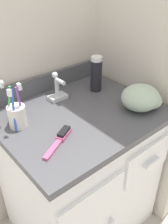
# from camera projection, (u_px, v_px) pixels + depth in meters

# --- Properties ---
(ground_plane) EXTENTS (6.00, 6.00, 0.00)m
(ground_plane) POSITION_uv_depth(u_px,v_px,m) (81.00, 217.00, 1.53)
(ground_plane) COLOR #ADA393
(wall_back) EXTENTS (0.90, 0.08, 2.20)m
(wall_back) POSITION_uv_depth(u_px,v_px,m) (33.00, 21.00, 1.15)
(wall_back) COLOR beige
(wall_back) RESTS_ON ground_plane
(wall_right) EXTENTS (0.08, 0.66, 2.20)m
(wall_right) POSITION_uv_depth(u_px,v_px,m) (147.00, 21.00, 1.16)
(wall_right) COLOR beige
(wall_right) RESTS_ON ground_plane
(vanity) EXTENTS (0.72, 0.60, 0.76)m
(vanity) POSITION_uv_depth(u_px,v_px,m) (81.00, 172.00, 1.31)
(vanity) COLOR white
(vanity) RESTS_ON ground_plane
(backsplash) EXTENTS (0.72, 0.02, 0.09)m
(backsplash) POSITION_uv_depth(u_px,v_px,m) (45.00, 83.00, 1.27)
(backsplash) COLOR #4C4C51
(backsplash) RESTS_ON vanity
(sink_faucet) EXTENTS (0.09, 0.09, 0.14)m
(sink_faucet) POSITION_uv_depth(u_px,v_px,m) (57.00, 90.00, 1.20)
(sink_faucet) COLOR silver
(sink_faucet) RESTS_ON vanity
(toothbrush_cup) EXTENTS (0.07, 0.10, 0.19)m
(toothbrush_cup) POSITION_uv_depth(u_px,v_px,m) (17.00, 115.00, 1.01)
(toothbrush_cup) COLOR white
(toothbrush_cup) RESTS_ON vanity
(shaving_cream_can) EXTENTS (0.06, 0.06, 0.18)m
(shaving_cream_can) POSITION_uv_depth(u_px,v_px,m) (96.00, 74.00, 1.26)
(shaving_cream_can) COLOR black
(shaving_cream_can) RESTS_ON vanity
(hairbrush) EXTENTS (0.18, 0.11, 0.03)m
(hairbrush) POSITION_uv_depth(u_px,v_px,m) (61.00, 138.00, 0.95)
(hairbrush) COLOR #C1517F
(hairbrush) RESTS_ON vanity
(hand_towel) EXTENTS (0.18, 0.17, 0.11)m
(hand_towel) POSITION_uv_depth(u_px,v_px,m) (142.00, 98.00, 1.13)
(hand_towel) COLOR #A8BCA3
(hand_towel) RESTS_ON vanity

